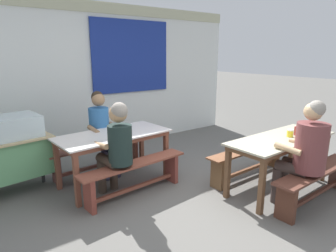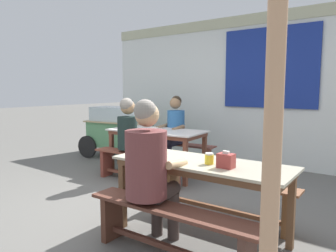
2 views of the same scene
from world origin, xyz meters
The scene contains 16 objects.
ground_plane centered at (0.00, 0.00, 0.00)m, with size 40.00×40.00×0.00m, color #615F5A.
backdrop_wall centered at (0.02, 2.91, 1.44)m, with size 6.08×0.23×2.74m.
dining_table_far centered at (-0.62, 1.20, 0.66)m, with size 1.62×0.88×0.74m.
dining_table_near centered at (1.12, -0.30, 0.66)m, with size 1.70×0.68×0.74m.
bench_far_back centered at (-0.67, 1.70, 0.29)m, with size 1.57×0.41×0.45m.
bench_far_front centered at (-0.58, 0.69, 0.30)m, with size 1.54×0.39×0.45m.
bench_near_back centered at (1.10, 0.21, 0.29)m, with size 1.58×0.30×0.45m.
bench_near_front centered at (1.14, -0.81, 0.30)m, with size 1.57×0.32×0.45m.
food_cart centered at (-2.05, 1.73, 0.60)m, with size 1.70×0.90×1.03m.
person_center_facing centered at (-0.61, 1.63, 0.72)m, with size 0.42×0.56×1.28m.
person_left_back_turned centered at (-0.78, 0.75, 0.73)m, with size 0.44×0.56×1.27m.
person_near_front centered at (0.89, -0.76, 0.75)m, with size 0.50×0.56×1.33m.
tissue_box centered at (1.41, -0.38, 0.80)m, with size 0.14×0.10×0.15m.
condiment_jar centered at (1.23, -0.34, 0.79)m, with size 0.08×0.08×0.10m.
soup_bowl centered at (-0.62, 1.10, 0.76)m, with size 0.17×0.17×0.04m, color silver.
wooden_support_post centered at (2.11, -1.25, 1.28)m, with size 0.09×0.09×2.56m, color tan.
Camera 2 is at (2.65, -2.83, 1.42)m, focal length 34.55 mm.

